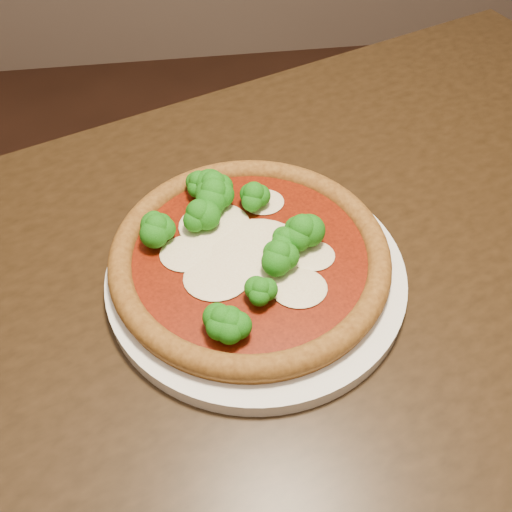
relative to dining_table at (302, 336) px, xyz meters
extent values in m
cube|color=black|center=(0.00, 0.00, 0.07)|extent=(1.50, 1.20, 0.04)
cylinder|color=black|center=(0.44, 0.54, -0.30)|extent=(0.06, 0.06, 0.71)
cylinder|color=white|center=(-0.05, 0.02, 0.10)|extent=(0.33, 0.33, 0.02)
cylinder|color=brown|center=(-0.06, 0.03, 0.12)|extent=(0.30, 0.30, 0.01)
torus|color=brown|center=(-0.06, 0.03, 0.13)|extent=(0.30, 0.30, 0.03)
cylinder|color=maroon|center=(-0.06, 0.03, 0.13)|extent=(0.25, 0.25, 0.00)
ellipsoid|color=#F7EAC4|center=(-0.13, 0.04, 0.13)|extent=(0.06, 0.05, 0.00)
ellipsoid|color=#F7EAC4|center=(-0.02, -0.02, 0.13)|extent=(0.06, 0.05, 0.00)
ellipsoid|color=#F7EAC4|center=(-0.10, 0.00, 0.13)|extent=(0.07, 0.06, 0.01)
ellipsoid|color=#F7EAC4|center=(-0.09, 0.08, 0.13)|extent=(0.08, 0.07, 0.01)
ellipsoid|color=#F7EAC4|center=(-0.03, 0.11, 0.13)|extent=(0.05, 0.04, 0.00)
ellipsoid|color=#F7EAC4|center=(-0.05, 0.03, 0.13)|extent=(0.10, 0.09, 0.01)
ellipsoid|color=#F7EAC4|center=(0.01, 0.02, 0.13)|extent=(0.05, 0.04, 0.00)
ellipsoid|color=#218D16|center=(-0.10, -0.07, 0.15)|extent=(0.04, 0.04, 0.03)
ellipsoid|color=#218D16|center=(-0.11, 0.13, 0.15)|extent=(0.04, 0.04, 0.03)
ellipsoid|color=#218D16|center=(-0.16, 0.06, 0.15)|extent=(0.04, 0.04, 0.04)
ellipsoid|color=#218D16|center=(-0.06, -0.03, 0.15)|extent=(0.04, 0.04, 0.03)
ellipsoid|color=#218D16|center=(-0.09, 0.10, 0.15)|extent=(0.05, 0.05, 0.04)
ellipsoid|color=#218D16|center=(-0.02, 0.03, 0.15)|extent=(0.04, 0.04, 0.03)
ellipsoid|color=#218D16|center=(-0.09, -0.07, 0.15)|extent=(0.04, 0.04, 0.03)
ellipsoid|color=#218D16|center=(-0.03, 0.00, 0.15)|extent=(0.05, 0.05, 0.04)
ellipsoid|color=#218D16|center=(-0.16, 0.07, 0.15)|extent=(0.04, 0.04, 0.03)
ellipsoid|color=#218D16|center=(-0.11, 0.08, 0.15)|extent=(0.05, 0.05, 0.04)
ellipsoid|color=#218D16|center=(0.00, 0.03, 0.15)|extent=(0.05, 0.05, 0.04)
ellipsoid|color=#218D16|center=(-0.05, 0.10, 0.15)|extent=(0.04, 0.04, 0.04)
ellipsoid|color=#218D16|center=(-0.09, 0.12, 0.15)|extent=(0.05, 0.05, 0.04)
camera|label=1|loc=(-0.11, -0.37, 0.59)|focal=40.00mm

